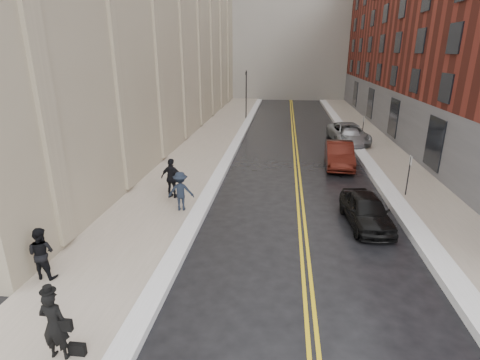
% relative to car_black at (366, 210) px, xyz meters
% --- Properties ---
extents(ground, '(160.00, 160.00, 0.00)m').
position_rel_car_black_xyz_m(ground, '(-5.20, -4.47, -0.69)').
color(ground, black).
rests_on(ground, ground).
extents(sidewalk_left, '(4.00, 64.00, 0.15)m').
position_rel_car_black_xyz_m(sidewalk_left, '(-9.70, 11.53, -0.62)').
color(sidewalk_left, gray).
rests_on(sidewalk_left, ground).
extents(sidewalk_right, '(3.00, 64.00, 0.15)m').
position_rel_car_black_xyz_m(sidewalk_right, '(3.80, 11.53, -0.62)').
color(sidewalk_right, gray).
rests_on(sidewalk_right, ground).
extents(lane_stripe_a, '(0.12, 64.00, 0.01)m').
position_rel_car_black_xyz_m(lane_stripe_a, '(-2.82, 11.53, -0.69)').
color(lane_stripe_a, gold).
rests_on(lane_stripe_a, ground).
extents(lane_stripe_b, '(0.12, 64.00, 0.01)m').
position_rel_car_black_xyz_m(lane_stripe_b, '(-2.58, 11.53, -0.69)').
color(lane_stripe_b, gold).
rests_on(lane_stripe_b, ground).
extents(snow_ridge_left, '(0.70, 60.80, 0.26)m').
position_rel_car_black_xyz_m(snow_ridge_left, '(-7.40, 11.53, -0.56)').
color(snow_ridge_left, white).
rests_on(snow_ridge_left, ground).
extents(snow_ridge_right, '(0.85, 60.80, 0.30)m').
position_rel_car_black_xyz_m(snow_ridge_right, '(1.95, 11.53, -0.54)').
color(snow_ridge_right, white).
rests_on(snow_ridge_right, ground).
extents(traffic_signal, '(0.18, 0.15, 5.20)m').
position_rel_car_black_xyz_m(traffic_signal, '(-7.80, 25.53, 2.39)').
color(traffic_signal, black).
rests_on(traffic_signal, ground).
extents(parking_sign_near, '(0.06, 0.35, 2.23)m').
position_rel_car_black_xyz_m(parking_sign_near, '(2.70, 3.53, 0.67)').
color(parking_sign_near, black).
rests_on(parking_sign_near, ground).
extents(parking_sign_far, '(0.06, 0.35, 2.23)m').
position_rel_car_black_xyz_m(parking_sign_far, '(2.70, 15.53, 0.67)').
color(parking_sign_far, black).
rests_on(parking_sign_far, ground).
extents(car_black, '(2.01, 4.19, 1.38)m').
position_rel_car_black_xyz_m(car_black, '(0.00, 0.00, 0.00)').
color(car_black, black).
rests_on(car_black, ground).
extents(car_maroon, '(1.96, 4.89, 1.58)m').
position_rel_car_black_xyz_m(car_maroon, '(0.00, 8.80, 0.10)').
color(car_maroon, '#3F110B').
rests_on(car_maroon, ground).
extents(car_silver_near, '(2.31, 4.73, 1.33)m').
position_rel_car_black_xyz_m(car_silver_near, '(1.60, 14.46, -0.03)').
color(car_silver_near, '#B4B6BC').
rests_on(car_silver_near, ground).
extents(car_silver_far, '(3.21, 5.93, 1.58)m').
position_rel_car_black_xyz_m(car_silver_far, '(1.60, 15.62, 0.10)').
color(car_silver_far, '#929599').
rests_on(car_silver_far, ground).
extents(pedestrian_main, '(0.68, 0.45, 1.87)m').
position_rel_car_black_xyz_m(pedestrian_main, '(-8.85, -8.65, 0.39)').
color(pedestrian_main, black).
rests_on(pedestrian_main, sidewalk_left).
extents(pedestrian_a, '(0.89, 0.71, 1.76)m').
position_rel_car_black_xyz_m(pedestrian_a, '(-11.24, -5.53, 0.34)').
color(pedestrian_a, black).
rests_on(pedestrian_a, sidewalk_left).
extents(pedestrian_b, '(1.28, 0.85, 1.84)m').
position_rel_car_black_xyz_m(pedestrian_b, '(-8.25, 0.35, 0.38)').
color(pedestrian_b, black).
rests_on(pedestrian_b, sidewalk_left).
extents(pedestrian_c, '(1.27, 0.74, 2.03)m').
position_rel_car_black_xyz_m(pedestrian_c, '(-9.09, 1.82, 0.47)').
color(pedestrian_c, black).
rests_on(pedestrian_c, sidewalk_left).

